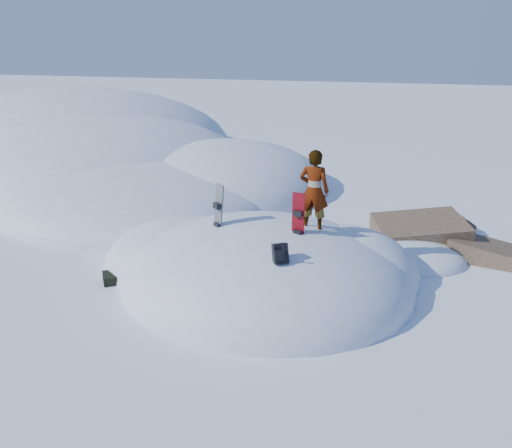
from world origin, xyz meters
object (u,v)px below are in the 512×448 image
(backpack, at_px, (280,254))
(snowboard_dark, at_px, (218,218))
(snowboard_red, at_px, (298,225))
(person, at_px, (314,191))

(backpack, bearing_deg, snowboard_dark, 112.16)
(snowboard_dark, distance_m, backpack, 2.20)
(snowboard_red, relative_size, snowboard_dark, 0.95)
(snowboard_red, bearing_deg, person, 76.88)
(snowboard_red, height_order, backpack, snowboard_red)
(snowboard_dark, bearing_deg, person, 52.60)
(snowboard_red, xyz_separation_m, person, (0.24, 0.54, 0.65))
(backpack, relative_size, person, 0.26)
(backpack, bearing_deg, snowboard_red, 53.05)
(snowboard_dark, distance_m, person, 2.29)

